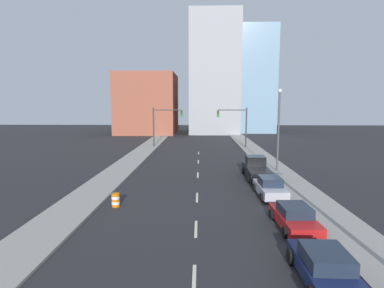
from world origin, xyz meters
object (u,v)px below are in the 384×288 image
object	(u,v)px
sedan_navy	(325,268)
pickup_truck_black	(256,169)
sedan_silver	(270,187)
traffic_signal_left	(162,122)
street_lamp	(279,125)
sedan_red	(294,217)
traffic_barrel	(116,200)
traffic_signal_right	(238,122)

from	to	relation	value
sedan_navy	pickup_truck_black	world-z (taller)	pickup_truck_black
sedan_silver	pickup_truck_black	xyz separation A→B (m)	(0.05, 6.03, 0.14)
sedan_silver	pickup_truck_black	world-z (taller)	pickup_truck_black
traffic_signal_left	street_lamp	world-z (taller)	street_lamp
traffic_signal_left	street_lamp	distance (m)	23.23
traffic_signal_left	pickup_truck_black	xyz separation A→B (m)	(11.95, -20.47, -3.51)
sedan_red	sedan_silver	distance (m)	6.09
traffic_signal_left	sedan_navy	xyz separation A→B (m)	(11.45, -38.09, -3.68)
traffic_barrel	street_lamp	world-z (taller)	street_lamp
traffic_signal_right	traffic_barrel	xyz separation A→B (m)	(-12.17, -29.25, -3.86)
sedan_navy	sedan_silver	world-z (taller)	sedan_silver
pickup_truck_black	traffic_signal_right	bearing A→B (deg)	88.82
traffic_signal_right	sedan_silver	world-z (taller)	traffic_signal_right
pickup_truck_black	sedan_red	bearing A→B (deg)	-89.50
street_lamp	traffic_signal_left	bearing A→B (deg)	128.90
traffic_signal_right	traffic_barrel	world-z (taller)	traffic_signal_right
street_lamp	traffic_signal_right	bearing A→B (deg)	96.24
traffic_signal_left	sedan_silver	distance (m)	29.27
street_lamp	sedan_silver	xyz separation A→B (m)	(-2.68, -8.43, -4.36)
traffic_barrel	sedan_silver	bearing A→B (deg)	13.50
traffic_signal_right	traffic_barrel	bearing A→B (deg)	-112.60
traffic_barrel	street_lamp	distance (m)	18.60
street_lamp	sedan_navy	xyz separation A→B (m)	(-3.13, -20.02, -4.40)
traffic_signal_right	sedan_red	bearing A→B (deg)	-91.20
traffic_barrel	sedan_navy	distance (m)	14.13
sedan_red	traffic_signal_left	bearing A→B (deg)	107.89
traffic_signal_right	sedan_navy	world-z (taller)	traffic_signal_right
sedan_red	sedan_silver	bearing A→B (deg)	88.02
traffic_signal_right	street_lamp	size ratio (longest dim) A/B	0.76
traffic_barrel	sedan_navy	xyz separation A→B (m)	(11.02, -8.84, 0.18)
traffic_signal_right	street_lamp	world-z (taller)	street_lamp
sedan_silver	traffic_barrel	bearing A→B (deg)	-168.22
sedan_navy	traffic_barrel	bearing A→B (deg)	142.72
traffic_barrel	sedan_silver	xyz separation A→B (m)	(11.47, 2.75, 0.22)
traffic_signal_left	pickup_truck_black	world-z (taller)	traffic_signal_left
traffic_barrel	sedan_silver	world-z (taller)	sedan_silver
sedan_silver	traffic_signal_left	bearing A→B (deg)	112.45
sedan_red	pickup_truck_black	bearing A→B (deg)	87.65
traffic_signal_left	traffic_signal_right	bearing A→B (deg)	0.00
sedan_navy	sedan_red	xyz separation A→B (m)	(0.47, 5.50, -0.03)
street_lamp	sedan_silver	distance (m)	9.86
traffic_signal_right	sedan_red	distance (m)	32.80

